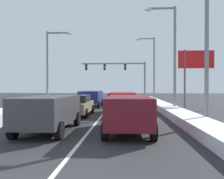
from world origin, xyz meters
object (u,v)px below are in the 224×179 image
sedan_silver_right_lane_third (124,99)px  street_lamp_left_mid (51,62)px  suv_charcoal_center_lane_nearest (50,110)px  roadside_sign_right (196,66)px  suv_navy_center_lane_third (91,97)px  traffic_light_gantry (122,71)px  sedan_tan_center_lane_second (77,105)px  street_lamp_right_far (152,64)px  suv_red_right_lane_second (122,101)px  street_lamp_right_mid (171,50)px  suv_maroon_right_lane_nearest (129,110)px  street_lamp_right_near (199,42)px

sedan_silver_right_lane_third → street_lamp_left_mid: street_lamp_left_mid is taller
suv_charcoal_center_lane_nearest → roadside_sign_right: bearing=46.6°
suv_navy_center_lane_third → traffic_light_gantry: (3.02, 13.95, 3.71)m
sedan_tan_center_lane_second → street_lamp_right_far: (7.30, 16.07, 4.61)m
suv_red_right_lane_second → sedan_tan_center_lane_second: (-3.32, -1.21, -0.25)m
suv_charcoal_center_lane_nearest → street_lamp_right_far: bearing=71.8°
sedan_silver_right_lane_third → roadside_sign_right: roadside_sign_right is taller
suv_navy_center_lane_third → traffic_light_gantry: traffic_light_gantry is taller
suv_red_right_lane_second → traffic_light_gantry: size_ratio=0.46×
street_lamp_right_mid → street_lamp_right_far: (-0.04, 13.44, 0.14)m
street_lamp_left_mid → street_lamp_right_mid: bearing=-14.0°
traffic_light_gantry → suv_maroon_right_lane_nearest: bearing=-88.6°
street_lamp_right_mid → sedan_tan_center_lane_second: bearing=-160.2°
street_lamp_right_mid → suv_charcoal_center_lane_nearest: bearing=-130.0°
sedan_silver_right_lane_third → sedan_tan_center_lane_second: size_ratio=1.00×
suv_maroon_right_lane_nearest → street_lamp_right_far: bearing=80.8°
street_lamp_right_near → street_lamp_right_far: street_lamp_right_far is taller
suv_maroon_right_lane_nearest → traffic_light_gantry: size_ratio=0.46×
suv_red_right_lane_second → street_lamp_right_near: 7.66m
sedan_silver_right_lane_third → roadside_sign_right: (6.57, -3.94, 3.25)m
sedan_tan_center_lane_second → traffic_light_gantry: (3.02, 21.09, 3.96)m
suv_charcoal_center_lane_nearest → street_lamp_right_mid: size_ratio=0.56×
suv_maroon_right_lane_nearest → street_lamp_right_far: (3.59, 22.22, 4.36)m
suv_navy_center_lane_third → street_lamp_right_mid: (7.34, -4.51, 4.21)m
sedan_tan_center_lane_second → street_lamp_right_far: size_ratio=0.50×
suv_charcoal_center_lane_nearest → traffic_light_gantry: size_ratio=0.46×
suv_red_right_lane_second → sedan_tan_center_lane_second: size_ratio=1.09×
suv_red_right_lane_second → suv_navy_center_lane_third: bearing=119.2°
sedan_silver_right_lane_third → street_lamp_right_near: bearing=-71.3°
street_lamp_left_mid → roadside_sign_right: size_ratio=1.37×
suv_charcoal_center_lane_nearest → sedan_tan_center_lane_second: (0.03, 6.15, -0.25)m
suv_charcoal_center_lane_nearest → street_lamp_left_mid: street_lamp_left_mid is taller
suv_navy_center_lane_third → street_lamp_right_mid: 9.59m
street_lamp_right_mid → suv_maroon_right_lane_nearest: bearing=-112.5°
sedan_tan_center_lane_second → suv_maroon_right_lane_nearest: bearing=-59.0°
sedan_tan_center_lane_second → suv_navy_center_lane_third: suv_navy_center_lane_third is taller
suv_red_right_lane_second → street_lamp_left_mid: 8.91m
suv_red_right_lane_second → traffic_light_gantry: (-0.30, 19.88, 3.71)m
sedan_tan_center_lane_second → roadside_sign_right: roadside_sign_right is taller
suv_maroon_right_lane_nearest → traffic_light_gantry: bearing=91.4°
sedan_tan_center_lane_second → street_lamp_right_mid: 8.98m
suv_red_right_lane_second → sedan_silver_right_lane_third: size_ratio=1.09×
suv_red_right_lane_second → street_lamp_right_near: bearing=-51.2°
suv_red_right_lane_second → roadside_sign_right: 7.94m
suv_navy_center_lane_third → street_lamp_left_mid: street_lamp_left_mid is taller
sedan_tan_center_lane_second → street_lamp_right_mid: size_ratio=0.51×
suv_charcoal_center_lane_nearest → roadside_sign_right: roadside_sign_right is taller
sedan_silver_right_lane_third → suv_navy_center_lane_third: size_ratio=0.92×
sedan_tan_center_lane_second → suv_navy_center_lane_third: size_ratio=0.92×
suv_red_right_lane_second → street_lamp_right_far: 15.99m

